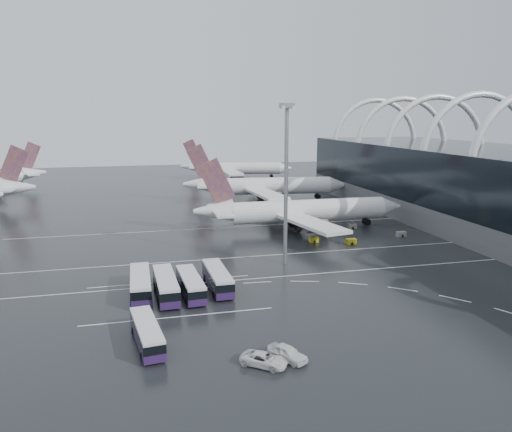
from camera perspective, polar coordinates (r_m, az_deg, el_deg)
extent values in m
plane|color=black|center=(94.33, 5.01, -6.34)|extent=(420.00, 420.00, 0.00)
cube|color=#545659|center=(141.52, 26.68, -0.24)|extent=(42.00, 160.00, 6.00)
cube|color=black|center=(140.04, 27.05, 3.77)|extent=(42.00, 160.00, 14.00)
torus|color=white|center=(143.18, 23.92, 6.20)|extent=(33.80, 1.80, 33.80)
torus|color=white|center=(158.59, 19.73, 6.93)|extent=(33.80, 1.80, 33.80)
torus|color=white|center=(174.70, 16.29, 7.51)|extent=(33.80, 1.80, 33.80)
torus|color=white|center=(191.34, 13.42, 7.97)|extent=(33.80, 1.80, 33.80)
cube|color=silver|center=(92.53, 5.41, -6.70)|extent=(120.00, 0.25, 0.01)
cube|color=silver|center=(105.25, 2.89, -4.40)|extent=(120.00, 0.25, 0.01)
cube|color=silver|center=(131.47, -0.63, -1.15)|extent=(120.00, 0.25, 0.01)
cube|color=silver|center=(74.83, -8.82, -11.30)|extent=(28.00, 0.25, 0.01)
cube|color=silver|center=(89.77, -9.77, -7.40)|extent=(28.00, 0.25, 0.01)
cylinder|color=white|center=(128.00, 6.06, 0.66)|extent=(39.90, 5.98, 5.53)
cone|color=white|center=(137.17, 15.09, 1.05)|extent=(5.79, 5.60, 5.53)
cone|color=white|center=(121.98, -4.94, 0.60)|extent=(9.60, 5.64, 5.53)
cube|color=#4C196C|center=(120.99, -4.55, 3.90)|extent=(9.20, 0.68, 11.73)
cube|color=white|center=(122.27, -4.06, 0.64)|extent=(4.49, 17.22, 0.48)
cube|color=white|center=(115.85, 6.22, -0.78)|extent=(11.25, 24.70, 0.76)
cube|color=white|center=(138.12, 2.93, 1.27)|extent=(11.74, 24.74, 0.76)
cylinder|color=slate|center=(120.25, 6.96, -1.19)|extent=(5.28, 3.30, 3.24)
cylinder|color=slate|center=(136.13, 4.47, 0.36)|extent=(5.28, 3.30, 3.24)
cube|color=black|center=(127.58, 4.41, -1.10)|extent=(11.52, 6.23, 2.10)
cylinder|color=white|center=(169.96, 1.81, 3.47)|extent=(40.31, 10.69, 5.74)
cone|color=white|center=(174.82, 9.28, 3.55)|extent=(6.61, 6.44, 5.74)
cone|color=white|center=(167.96, -6.63, 3.64)|extent=(10.54, 6.93, 5.74)
cube|color=#4C196C|center=(167.13, -6.35, 6.14)|extent=(9.53, 1.78, 12.17)
cube|color=white|center=(167.97, -5.96, 3.66)|extent=(6.65, 18.23, 0.49)
cube|color=white|center=(157.38, 1.05, 2.61)|extent=(8.98, 25.24, 0.79)
cube|color=white|center=(181.67, -0.01, 3.81)|extent=(14.68, 25.65, 0.79)
cylinder|color=slate|center=(161.47, 1.93, 2.19)|extent=(5.82, 4.02, 3.37)
cylinder|color=slate|center=(178.89, 1.07, 3.11)|extent=(5.82, 4.02, 3.37)
cube|color=black|center=(170.02, 0.48, 2.13)|extent=(12.58, 7.77, 2.18)
cylinder|color=white|center=(229.30, -1.80, 5.48)|extent=(36.15, 13.10, 5.35)
cone|color=white|center=(230.03, 3.39, 5.48)|extent=(6.57, 6.43, 5.35)
cone|color=white|center=(230.52, -7.43, 5.65)|extent=(10.17, 7.24, 5.35)
cube|color=#4C196C|center=(229.84, -7.25, 7.34)|extent=(8.79, 2.49, 11.33)
cube|color=white|center=(230.33, -6.98, 5.66)|extent=(7.69, 17.10, 0.46)
cube|color=white|center=(217.97, -2.79, 5.01)|extent=(6.73, 23.13, 0.74)
cube|color=white|center=(240.88, -2.65, 5.63)|extent=(15.49, 23.64, 0.74)
cylinder|color=slate|center=(221.31, -2.05, 4.68)|extent=(5.64, 4.17, 3.13)
cylinder|color=slate|center=(237.80, -2.00, 5.16)|extent=(5.64, 4.17, 3.13)
cube|color=black|center=(229.78, -2.71, 4.56)|extent=(12.09, 8.19, 2.03)
cone|color=white|center=(175.87, -25.45, 2.97)|extent=(10.51, 6.71, 5.81)
cube|color=#4C196C|center=(175.36, -25.98, 5.35)|extent=(9.66, 1.49, 12.31)
cube|color=white|center=(176.46, -26.07, 2.95)|extent=(6.16, 18.36, 0.50)
cone|color=white|center=(220.75, -24.05, 4.51)|extent=(10.76, 8.75, 5.43)
cube|color=#4C196C|center=(219.91, -24.44, 6.28)|extent=(8.49, 4.15, 11.52)
cube|color=white|center=(220.32, -24.53, 4.46)|extent=(10.65, 17.14, 0.47)
cube|color=#231544|center=(84.15, -13.05, -8.15)|extent=(3.17, 13.93, 1.18)
cube|color=black|center=(83.74, -13.09, -7.32)|extent=(3.23, 13.66, 1.39)
cube|color=silver|center=(83.44, -13.11, -6.71)|extent=(3.17, 13.93, 0.48)
cylinder|color=black|center=(80.13, -11.90, -9.44)|extent=(0.38, 1.07, 1.07)
cylinder|color=black|center=(80.13, -14.06, -9.54)|extent=(0.38, 1.07, 1.07)
cylinder|color=black|center=(88.52, -12.11, -7.40)|extent=(0.38, 1.07, 1.07)
cylinder|color=black|center=(88.52, -14.05, -7.50)|extent=(0.38, 1.07, 1.07)
cube|color=#231544|center=(82.74, -10.25, -8.38)|extent=(3.50, 13.88, 1.17)
cube|color=black|center=(82.32, -10.28, -7.55)|extent=(3.55, 13.60, 1.38)
cube|color=silver|center=(82.03, -10.30, -6.93)|extent=(3.50, 13.88, 0.48)
cylinder|color=black|center=(78.91, -8.84, -9.66)|extent=(0.40, 1.07, 1.06)
cylinder|color=black|center=(78.66, -11.00, -9.81)|extent=(0.40, 1.07, 1.06)
cylinder|color=black|center=(87.16, -9.55, -7.61)|extent=(0.40, 1.07, 1.06)
cylinder|color=black|center=(86.93, -11.51, -7.74)|extent=(0.40, 1.07, 1.06)
cube|color=#231544|center=(82.89, -7.47, -8.29)|extent=(3.58, 13.14, 1.10)
cube|color=black|center=(82.50, -7.50, -7.51)|extent=(3.62, 12.88, 1.30)
cube|color=silver|center=(82.22, -7.51, -6.93)|extent=(3.58, 13.14, 0.45)
cylinder|color=black|center=(79.41, -5.95, -9.47)|extent=(0.40, 1.02, 1.00)
cylinder|color=black|center=(78.98, -7.97, -9.64)|extent=(0.40, 1.02, 1.00)
cylinder|color=black|center=(87.11, -7.02, -7.56)|extent=(0.40, 1.02, 1.00)
cylinder|color=black|center=(86.72, -8.85, -7.71)|extent=(0.40, 1.02, 1.00)
cube|color=#231544|center=(85.24, -4.41, -7.63)|extent=(3.33, 13.58, 1.14)
cube|color=black|center=(84.84, -4.43, -6.84)|extent=(3.39, 13.32, 1.35)
cube|color=silver|center=(84.56, -4.44, -6.25)|extent=(3.33, 13.58, 0.47)
cylinder|color=black|center=(81.66, -2.82, -8.80)|extent=(0.39, 1.05, 1.04)
cylinder|color=black|center=(81.13, -4.84, -8.96)|extent=(0.39, 1.05, 1.04)
cylinder|color=black|center=(89.66, -4.02, -6.93)|extent=(0.39, 1.05, 1.04)
cylinder|color=black|center=(89.17, -5.86, -7.07)|extent=(0.39, 1.05, 1.04)
cube|color=#231544|center=(66.91, -12.33, -13.53)|extent=(4.14, 12.23, 1.01)
cube|color=black|center=(66.46, -12.37, -12.66)|extent=(4.16, 12.00, 1.20)
cube|color=silver|center=(66.13, -12.40, -12.02)|extent=(4.14, 12.23, 0.42)
cylinder|color=black|center=(63.83, -10.58, -15.11)|extent=(0.43, 0.96, 0.92)
cylinder|color=black|center=(63.49, -12.94, -15.36)|extent=(0.43, 0.96, 0.92)
cylinder|color=black|center=(70.70, -11.76, -12.42)|extent=(0.43, 0.96, 0.92)
cylinder|color=black|center=(70.39, -13.87, -12.63)|extent=(0.43, 0.96, 0.92)
imported|color=white|center=(60.61, 0.92, -16.08)|extent=(6.02, 5.48, 1.56)
imported|color=white|center=(61.94, 3.61, -15.34)|extent=(4.64, 5.57, 1.79)
cylinder|color=gray|center=(95.63, 3.44, 3.23)|extent=(0.75, 0.75, 30.18)
cube|color=gray|center=(94.64, 3.56, 12.50)|extent=(2.37, 2.37, 0.86)
cube|color=white|center=(94.64, 3.55, 12.31)|extent=(2.16, 2.16, 0.43)
cube|color=#B0AC17|center=(115.22, 10.81, -2.87)|extent=(2.24, 1.32, 1.22)
cube|color=slate|center=(131.03, 10.92, -1.13)|extent=(2.24, 1.32, 1.22)
cube|color=#B0AC17|center=(115.77, 6.63, -2.70)|extent=(2.05, 1.21, 1.12)
cube|color=slate|center=(125.16, 16.27, -1.99)|extent=(2.22, 1.31, 1.21)
cube|color=#B0AC17|center=(128.91, 8.31, -1.28)|extent=(2.06, 1.22, 1.12)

